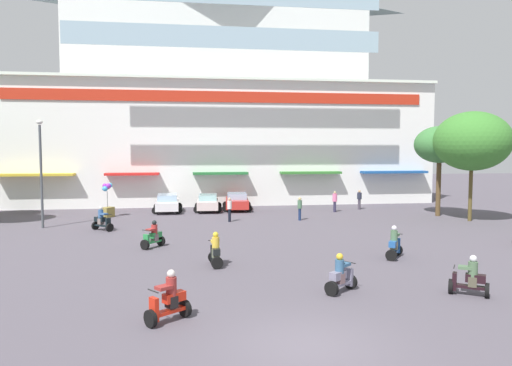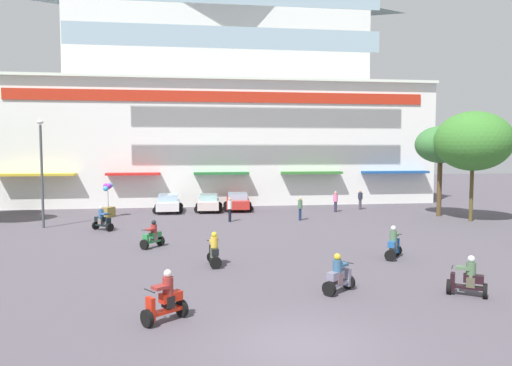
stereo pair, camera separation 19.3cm
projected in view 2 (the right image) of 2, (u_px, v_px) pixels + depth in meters
The scene contains 20 objects.
ground_plane at pixel (246, 245), 25.34m from camera, with size 128.00×128.00×0.00m, color #534D57.
colonial_building at pixel (219, 100), 47.72m from camera, with size 39.45×17.50×22.43m.
plaza_tree_1 at pixel (473, 141), 33.29m from camera, with size 5.16×5.46×7.73m.
plaza_tree_3 at pixel (441, 145), 35.89m from camera, with size 3.70×3.89×6.83m.
parked_car_0 at pixel (168, 203), 38.56m from camera, with size 2.40×4.04×1.44m.
parked_car_1 at pixel (209, 202), 39.09m from camera, with size 2.42×4.11×1.37m.
parked_car_2 at pixel (238, 201), 39.72m from camera, with size 2.65×4.27×1.43m.
scooter_rider_2 at pixel (165, 300), 14.19m from camera, with size 1.41×1.25×1.57m.
scooter_rider_3 at pixel (394, 245), 22.31m from camera, with size 1.26×1.46×1.57m.
scooter_rider_4 at pixel (214, 252), 20.90m from camera, with size 0.61×1.33×1.53m.
scooter_rider_6 at pixel (102, 220), 29.88m from camera, with size 1.46×1.37×1.54m.
scooter_rider_7 at pixel (468, 279), 16.63m from camera, with size 1.37×1.16×1.45m.
scooter_rider_8 at pixel (339, 276), 17.03m from camera, with size 1.39×1.24×1.44m.
scooter_rider_9 at pixel (153, 236), 24.75m from camera, with size 1.24×1.35×1.43m.
pedestrian_0 at pixel (230, 208), 33.37m from camera, with size 0.45×0.45×1.71m.
pedestrian_1 at pixel (336, 200), 38.44m from camera, with size 0.50×0.50×1.68m.
pedestrian_2 at pixel (360, 199), 40.05m from camera, with size 0.49×0.49×1.64m.
pedestrian_3 at pixel (300, 207), 33.98m from camera, with size 0.39×0.39×1.67m.
streetlamp_near at pixel (42, 165), 30.63m from camera, with size 0.40×0.40×6.96m.
balloon_vendor_cart at pixel (108, 200), 35.62m from camera, with size 0.98×1.08×2.58m.
Camera 2 is at (-2.85, -11.87, 5.18)m, focal length 33.45 mm.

